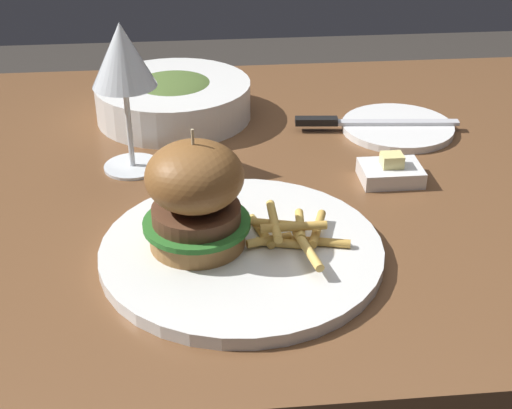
% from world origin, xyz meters
% --- Properties ---
extents(dining_table, '(1.25, 0.81, 0.74)m').
position_xyz_m(dining_table, '(0.00, 0.00, 0.65)').
color(dining_table, brown).
rests_on(dining_table, ground).
extents(main_plate, '(0.29, 0.29, 0.01)m').
position_xyz_m(main_plate, '(0.04, -0.19, 0.75)').
color(main_plate, white).
rests_on(main_plate, dining_table).
extents(burger_sandwich, '(0.11, 0.11, 0.13)m').
position_xyz_m(burger_sandwich, '(-0.00, -0.19, 0.81)').
color(burger_sandwich, '#9E6B38').
rests_on(burger_sandwich, main_plate).
extents(fries_pile, '(0.11, 0.12, 0.03)m').
position_xyz_m(fries_pile, '(0.10, -0.19, 0.77)').
color(fries_pile, gold).
rests_on(fries_pile, main_plate).
extents(wine_glass, '(0.08, 0.08, 0.19)m').
position_xyz_m(wine_glass, '(-0.08, 0.02, 0.88)').
color(wine_glass, silver).
rests_on(wine_glass, dining_table).
extents(bread_plate, '(0.16, 0.16, 0.01)m').
position_xyz_m(bread_plate, '(0.29, 0.10, 0.74)').
color(bread_plate, white).
rests_on(bread_plate, dining_table).
extents(table_knife, '(0.23, 0.04, 0.01)m').
position_xyz_m(table_knife, '(0.24, 0.11, 0.75)').
color(table_knife, silver).
rests_on(table_knife, bread_plate).
extents(butter_dish, '(0.07, 0.06, 0.04)m').
position_xyz_m(butter_dish, '(0.24, -0.04, 0.75)').
color(butter_dish, white).
rests_on(butter_dish, dining_table).
extents(soup_bowl, '(0.23, 0.23, 0.06)m').
position_xyz_m(soup_bowl, '(-0.02, 0.18, 0.77)').
color(soup_bowl, white).
rests_on(soup_bowl, dining_table).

